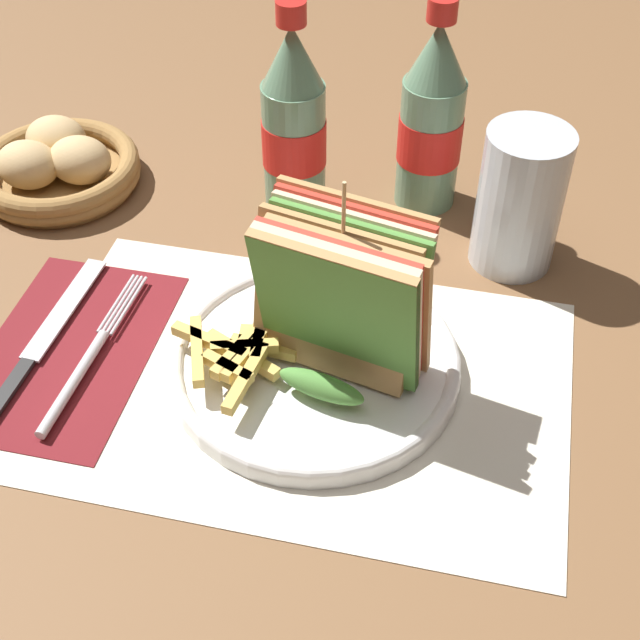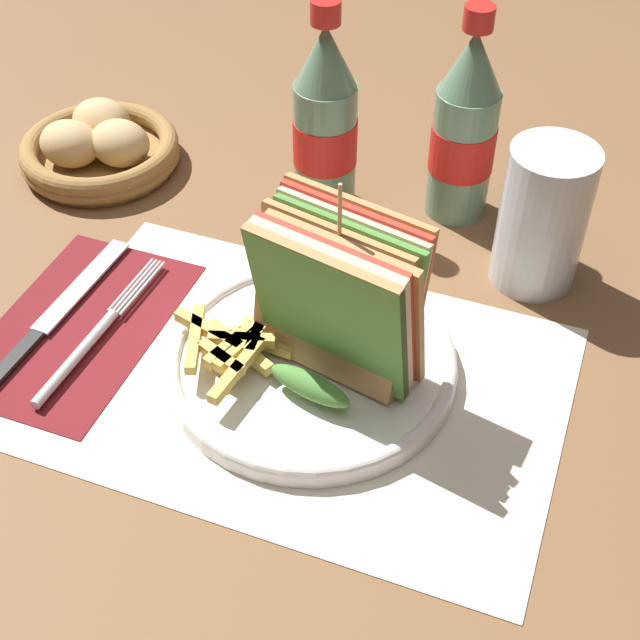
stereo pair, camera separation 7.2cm
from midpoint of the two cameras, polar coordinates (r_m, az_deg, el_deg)
The scene contains 12 objects.
ground_plane at distance 0.72m, azimuth -1.93°, elevation -4.68°, with size 4.00×4.00×0.00m, color brown.
placemat at distance 0.72m, azimuth -4.18°, elevation -4.25°, with size 0.43×0.29×0.00m.
plate_main at distance 0.73m, azimuth -3.18°, elevation -2.90°, with size 0.24×0.24×0.02m.
club_sandwich at distance 0.67m, azimuth -1.69°, elevation 1.20°, with size 0.14×0.12×0.17m.
fries_pile at distance 0.71m, azimuth -8.19°, elevation -2.20°, with size 0.10×0.12×0.02m.
napkin at distance 0.79m, azimuth -18.33°, elevation -1.96°, with size 0.14×0.22×0.00m.
fork at distance 0.76m, azimuth -17.49°, elevation -2.88°, with size 0.02×0.19×0.01m.
knife at distance 0.79m, azimuth -20.01°, elevation -1.61°, with size 0.02×0.22×0.00m.
coke_bottle_near at distance 0.86m, azimuth -4.15°, elevation 12.28°, with size 0.06×0.06×0.21m.
coke_bottle_far at distance 0.86m, azimuth 4.74°, elevation 12.50°, with size 0.06×0.06×0.21m.
glass_near at distance 0.81m, azimuth 10.21°, elevation 7.47°, with size 0.08×0.08×0.13m.
bread_basket at distance 0.97m, azimuth -18.53°, elevation 9.19°, with size 0.17×0.17×0.06m.
Camera 1 is at (0.09, -0.47, 0.54)m, focal length 50.00 mm.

